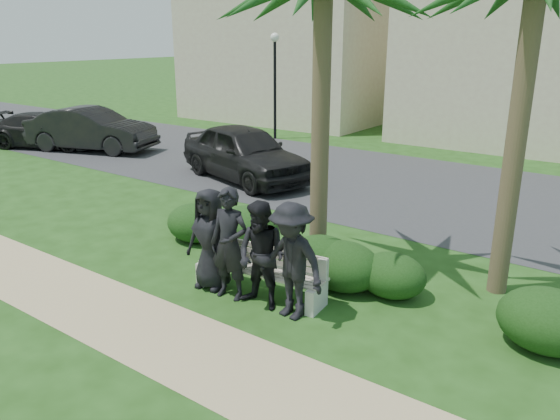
{
  "coord_description": "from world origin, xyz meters",
  "views": [
    {
      "loc": [
        4.72,
        -6.47,
        4.21
      ],
      "look_at": [
        -0.72,
        1.0,
        1.23
      ],
      "focal_mm": 35.0,
      "sensor_mm": 36.0,
      "label": 1
    }
  ],
  "objects_px": {
    "park_bench": "(261,274)",
    "man_a": "(210,239)",
    "street_lamp": "(275,67)",
    "man_c": "(262,256)",
    "car_a": "(245,153)",
    "man_b": "(229,244)",
    "car_c": "(46,130)",
    "man_d": "(291,261)",
    "car_b": "(91,129)"
  },
  "relations": [
    {
      "from": "car_a",
      "to": "car_c",
      "type": "distance_m",
      "value": 9.45
    },
    {
      "from": "man_b",
      "to": "man_c",
      "type": "relative_size",
      "value": 1.07
    },
    {
      "from": "street_lamp",
      "to": "man_a",
      "type": "xyz_separation_m",
      "value": [
        7.63,
        -12.14,
        -2.06
      ]
    },
    {
      "from": "car_c",
      "to": "man_d",
      "type": "bearing_deg",
      "value": -132.91
    },
    {
      "from": "man_b",
      "to": "man_c",
      "type": "height_order",
      "value": "man_b"
    },
    {
      "from": "man_b",
      "to": "man_d",
      "type": "relative_size",
      "value": 1.02
    },
    {
      "from": "park_bench",
      "to": "man_a",
      "type": "bearing_deg",
      "value": -169.3
    },
    {
      "from": "car_b",
      "to": "park_bench",
      "type": "bearing_deg",
      "value": -134.02
    },
    {
      "from": "park_bench",
      "to": "man_d",
      "type": "bearing_deg",
      "value": -26.75
    },
    {
      "from": "man_c",
      "to": "car_c",
      "type": "xyz_separation_m",
      "value": [
        -14.87,
        5.45,
        -0.22
      ]
    },
    {
      "from": "street_lamp",
      "to": "car_b",
      "type": "relative_size",
      "value": 0.88
    },
    {
      "from": "man_d",
      "to": "man_c",
      "type": "bearing_deg",
      "value": -171.75
    },
    {
      "from": "man_a",
      "to": "man_d",
      "type": "height_order",
      "value": "man_d"
    },
    {
      "from": "street_lamp",
      "to": "man_b",
      "type": "distance_m",
      "value": 14.84
    },
    {
      "from": "man_d",
      "to": "park_bench",
      "type": "bearing_deg",
      "value": 165.66
    },
    {
      "from": "street_lamp",
      "to": "man_d",
      "type": "height_order",
      "value": "street_lamp"
    },
    {
      "from": "car_c",
      "to": "car_a",
      "type": "bearing_deg",
      "value": -109.26
    },
    {
      "from": "park_bench",
      "to": "man_d",
      "type": "relative_size",
      "value": 1.26
    },
    {
      "from": "car_c",
      "to": "park_bench",
      "type": "bearing_deg",
      "value": -132.84
    },
    {
      "from": "man_c",
      "to": "park_bench",
      "type": "bearing_deg",
      "value": 129.92
    },
    {
      "from": "man_c",
      "to": "car_a",
      "type": "distance_m",
      "value": 8.22
    },
    {
      "from": "car_b",
      "to": "man_c",
      "type": "bearing_deg",
      "value": -134.78
    },
    {
      "from": "man_b",
      "to": "car_a",
      "type": "height_order",
      "value": "man_b"
    },
    {
      "from": "car_a",
      "to": "man_a",
      "type": "bearing_deg",
      "value": -128.38
    },
    {
      "from": "man_b",
      "to": "car_b",
      "type": "relative_size",
      "value": 0.39
    },
    {
      "from": "man_b",
      "to": "man_d",
      "type": "height_order",
      "value": "man_b"
    },
    {
      "from": "park_bench",
      "to": "man_b",
      "type": "distance_m",
      "value": 0.78
    },
    {
      "from": "man_c",
      "to": "car_b",
      "type": "bearing_deg",
      "value": 154.45
    },
    {
      "from": "man_d",
      "to": "car_c",
      "type": "distance_m",
      "value": 16.36
    },
    {
      "from": "man_c",
      "to": "car_a",
      "type": "relative_size",
      "value": 0.36
    },
    {
      "from": "man_a",
      "to": "man_d",
      "type": "xyz_separation_m",
      "value": [
        1.73,
        -0.05,
        0.04
      ]
    },
    {
      "from": "man_c",
      "to": "car_b",
      "type": "distance_m",
      "value": 14.27
    },
    {
      "from": "man_d",
      "to": "man_b",
      "type": "bearing_deg",
      "value": -171.2
    },
    {
      "from": "street_lamp",
      "to": "man_c",
      "type": "height_order",
      "value": "street_lamp"
    },
    {
      "from": "park_bench",
      "to": "man_b",
      "type": "height_order",
      "value": "man_b"
    },
    {
      "from": "man_a",
      "to": "car_a",
      "type": "height_order",
      "value": "man_a"
    },
    {
      "from": "park_bench",
      "to": "car_c",
      "type": "xyz_separation_m",
      "value": [
        -14.59,
        5.11,
        0.3
      ]
    },
    {
      "from": "man_a",
      "to": "car_c",
      "type": "bearing_deg",
      "value": 151.91
    },
    {
      "from": "man_b",
      "to": "man_c",
      "type": "bearing_deg",
      "value": -5.37
    },
    {
      "from": "man_a",
      "to": "car_c",
      "type": "height_order",
      "value": "man_a"
    },
    {
      "from": "street_lamp",
      "to": "man_d",
      "type": "bearing_deg",
      "value": -52.49
    },
    {
      "from": "street_lamp",
      "to": "car_c",
      "type": "distance_m",
      "value": 9.37
    },
    {
      "from": "man_b",
      "to": "car_a",
      "type": "xyz_separation_m",
      "value": [
        -4.81,
        6.19,
        -0.12
      ]
    },
    {
      "from": "park_bench",
      "to": "man_a",
      "type": "relative_size",
      "value": 1.33
    },
    {
      "from": "man_a",
      "to": "man_d",
      "type": "bearing_deg",
      "value": -8.37
    },
    {
      "from": "street_lamp",
      "to": "park_bench",
      "type": "xyz_separation_m",
      "value": [
        8.51,
        -11.87,
        -2.58
      ]
    },
    {
      "from": "street_lamp",
      "to": "man_d",
      "type": "relative_size",
      "value": 2.31
    },
    {
      "from": "park_bench",
      "to": "man_b",
      "type": "bearing_deg",
      "value": -139.72
    },
    {
      "from": "man_a",
      "to": "car_a",
      "type": "bearing_deg",
      "value": 118.46
    },
    {
      "from": "man_a",
      "to": "car_c",
      "type": "relative_size",
      "value": 0.39
    }
  ]
}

